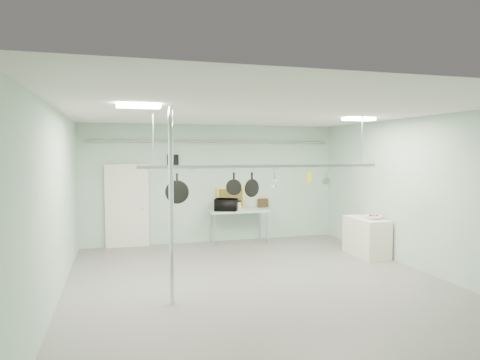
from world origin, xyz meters
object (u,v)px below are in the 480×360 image
object	(u,v)px
skillet_right	(252,185)
prep_table	(238,212)
coffee_canister	(238,206)
side_cabinet	(366,237)
microwave	(226,205)
chrome_pole	(171,206)
skillet_mid	(234,183)
fruit_bowl	(374,217)
skillet_left	(177,189)
pot_rack	(265,165)

from	to	relation	value
skillet_right	prep_table	bearing A→B (deg)	55.63
coffee_canister	skillet_right	distance (m)	3.45
side_cabinet	coffee_canister	distance (m)	3.40
microwave	chrome_pole	bearing A→B (deg)	89.03
skillet_mid	skillet_right	size ratio (longest dim) A/B	0.85
skillet_right	coffee_canister	bearing A→B (deg)	55.59
side_cabinet	fruit_bowl	distance (m)	0.53
chrome_pole	side_cabinet	world-z (taller)	chrome_pole
coffee_canister	skillet_left	bearing A→B (deg)	-122.42
coffee_canister	skillet_mid	distance (m)	3.54
pot_rack	skillet_mid	world-z (taller)	pot_rack
prep_table	coffee_canister	distance (m)	0.18
skillet_right	microwave	bearing A→B (deg)	61.51
prep_table	skillet_right	world-z (taller)	skillet_right
side_cabinet	skillet_right	distance (m)	3.67
side_cabinet	skillet_left	xyz separation A→B (m)	(-4.64, -1.10, 1.35)
chrome_pole	skillet_left	world-z (taller)	chrome_pole
chrome_pole	prep_table	xyz separation A→B (m)	(2.30, 4.20, -0.77)
pot_rack	side_cabinet	bearing A→B (deg)	20.45
skillet_mid	pot_rack	bearing A→B (deg)	26.28
fruit_bowl	side_cabinet	bearing A→B (deg)	112.56
microwave	skillet_mid	distance (m)	3.38
side_cabinet	skillet_mid	size ratio (longest dim) A/B	2.91
chrome_pole	prep_table	size ratio (longest dim) A/B	2.00
skillet_left	pot_rack	bearing A→B (deg)	9.86
side_cabinet	skillet_left	size ratio (longest dim) A/B	2.13
skillet_mid	skillet_right	distance (m)	0.36
side_cabinet	skillet_mid	world-z (taller)	skillet_mid
microwave	skillet_mid	bearing A→B (deg)	102.70
chrome_pole	side_cabinet	size ratio (longest dim) A/B	2.67
chrome_pole	microwave	distance (m)	4.58
skillet_left	microwave	bearing A→B (deg)	71.57
prep_table	microwave	distance (m)	0.43
chrome_pole	microwave	world-z (taller)	chrome_pole
side_cabinet	skillet_left	distance (m)	4.95
microwave	skillet_right	xyz separation A→B (m)	(-0.31, -3.22, 0.78)
side_cabinet	pot_rack	size ratio (longest dim) A/B	0.25
pot_rack	microwave	world-z (taller)	pot_rack
side_cabinet	skillet_left	world-z (taller)	skillet_left
microwave	skillet_left	xyz separation A→B (m)	(-1.73, -3.22, 0.74)
coffee_canister	skillet_left	size ratio (longest dim) A/B	0.38
chrome_pole	side_cabinet	xyz separation A→B (m)	(4.85, 2.00, -1.15)
prep_table	skillet_right	bearing A→B (deg)	-101.31
microwave	fruit_bowl	world-z (taller)	microwave
prep_table	skillet_left	size ratio (longest dim) A/B	2.84
coffee_canister	fruit_bowl	distance (m)	3.54
skillet_left	skillet_right	bearing A→B (deg)	9.86
skillet_left	coffee_canister	bearing A→B (deg)	67.44
microwave	coffee_canister	bearing A→B (deg)	-145.25
skillet_left	skillet_mid	world-z (taller)	same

